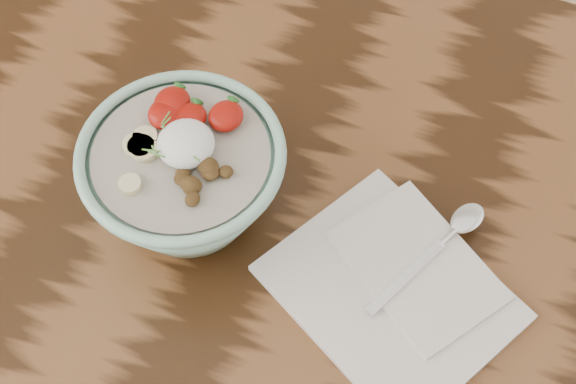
% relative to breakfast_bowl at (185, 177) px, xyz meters
% --- Properties ---
extents(table, '(1.60, 0.90, 0.75)m').
position_rel_breakfast_bowl_xyz_m(table, '(0.06, 0.02, -0.17)').
color(table, black).
rests_on(table, ground).
extents(breakfast_bowl, '(0.21, 0.21, 0.14)m').
position_rel_breakfast_bowl_xyz_m(breakfast_bowl, '(0.00, 0.00, 0.00)').
color(breakfast_bowl, '#93C6B0').
rests_on(breakfast_bowl, table).
extents(napkin, '(0.30, 0.28, 0.01)m').
position_rel_breakfast_bowl_xyz_m(napkin, '(0.24, -0.01, -0.07)').
color(napkin, silver).
rests_on(napkin, table).
extents(spoon, '(0.10, 0.17, 0.01)m').
position_rel_breakfast_bowl_xyz_m(spoon, '(0.28, 0.06, -0.05)').
color(spoon, silver).
rests_on(spoon, napkin).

